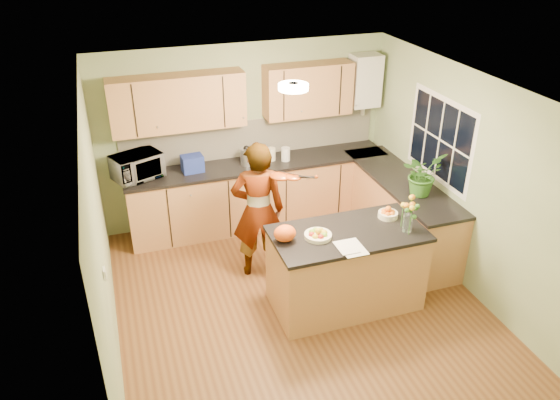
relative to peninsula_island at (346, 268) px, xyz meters
name	(u,v)px	position (x,y,z in m)	size (l,w,h in m)	color
floor	(300,305)	(-0.49, 0.11, -0.48)	(4.50, 4.50, 0.00)	brown
ceiling	(304,92)	(-0.49, 0.11, 2.02)	(4.00, 4.50, 0.02)	silver
wall_back	(245,134)	(-0.49, 2.36, 0.77)	(4.00, 0.02, 2.50)	gray
wall_front	(416,359)	(-0.49, -2.14, 0.77)	(4.00, 0.02, 2.50)	gray
wall_left	(101,242)	(-2.49, 0.11, 0.77)	(0.02, 4.50, 2.50)	gray
wall_right	(466,182)	(1.51, 0.11, 0.77)	(0.02, 4.50, 2.50)	gray
back_counter	(259,193)	(-0.39, 2.06, 0.00)	(3.64, 0.62, 0.94)	#B17646
right_counter	(399,212)	(1.20, 0.96, 0.00)	(0.62, 2.24, 0.94)	#B17646
splashback	(252,137)	(-0.39, 2.35, 0.72)	(3.60, 0.02, 0.52)	white
upper_cabinets	(234,97)	(-0.67, 2.19, 1.37)	(3.20, 0.34, 0.70)	#B17646
boiler	(365,81)	(1.21, 2.20, 1.42)	(0.40, 0.30, 0.86)	white
window_right	(440,139)	(1.50, 0.71, 1.07)	(0.01, 1.30, 1.05)	white
light_switch	(105,273)	(-2.48, -0.49, 0.82)	(0.02, 0.09, 0.09)	white
ceiling_lamp	(293,87)	(-0.49, 0.41, 1.99)	(0.30, 0.30, 0.07)	#FFEABF
peninsula_island	(346,268)	(0.00, 0.00, 0.00)	(1.65, 0.85, 0.95)	#B17646
fruit_dish	(318,234)	(-0.35, 0.00, 0.51)	(0.29, 0.29, 0.10)	#F0E6C0
orange_bowl	(388,213)	(0.55, 0.15, 0.53)	(0.22, 0.22, 0.13)	#F0E6C0
flower_vase	(410,207)	(0.60, -0.18, 0.77)	(0.24, 0.24, 0.44)	silver
orange_bag	(285,233)	(-0.70, 0.05, 0.56)	(0.23, 0.20, 0.18)	#DE4D12
papers	(352,248)	(-0.10, -0.30, 0.48)	(0.24, 0.33, 0.01)	white
violinist	(258,211)	(-0.74, 0.90, 0.39)	(0.63, 0.41, 1.73)	tan
violin	(280,176)	(-0.54, 0.68, 0.90)	(0.56, 0.22, 0.11)	#521A05
microwave	(137,166)	(-2.00, 2.08, 0.63)	(0.59, 0.40, 0.33)	white
blue_box	(192,164)	(-1.30, 2.07, 0.57)	(0.28, 0.20, 0.22)	navy
kettle	(247,156)	(-0.56, 2.05, 0.59)	(0.17, 0.17, 0.32)	silver
jar_cream	(271,154)	(-0.20, 2.09, 0.55)	(0.11, 0.11, 0.18)	#F0E6C0
jar_white	(286,154)	(-0.02, 2.02, 0.56)	(0.12, 0.12, 0.19)	white
potted_plant	(422,174)	(1.21, 0.56, 0.73)	(0.48, 0.42, 0.53)	#336B23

